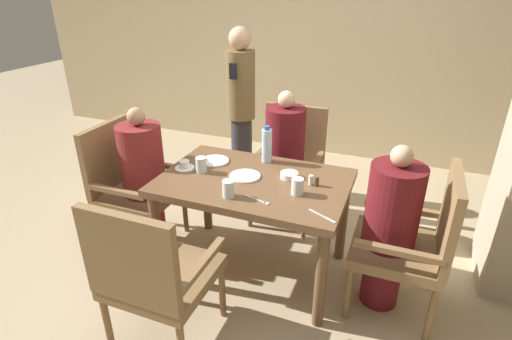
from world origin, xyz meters
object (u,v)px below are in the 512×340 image
object	(u,v)px
chair_right_side	(414,239)
water_bottle	(267,145)
plate_main_left	(245,176)
glass_tall_near	(201,165)
diner_in_left_chair	(144,178)
plate_main_right	(214,161)
standing_host	(241,107)
teacup_with_saucer	(185,166)
chair_left_side	(129,182)
diner_in_right_chair	(390,227)
chair_far_side	(289,161)
glass_tall_far	(228,189)
bowl_small	(289,175)
glass_tall_mid	(297,186)
chair_near_corner	(153,272)
diner_in_far_chair	(284,159)

from	to	relation	value
chair_right_side	water_bottle	distance (m)	1.15
plate_main_left	glass_tall_near	world-z (taller)	glass_tall_near
diner_in_left_chair	plate_main_right	size ratio (longest dim) A/B	5.37
standing_host	glass_tall_near	size ratio (longest dim) A/B	14.69
teacup_with_saucer	glass_tall_near	distance (m)	0.14
teacup_with_saucer	chair_left_side	bearing A→B (deg)	177.79
chair_right_side	diner_in_right_chair	world-z (taller)	diner_in_right_chair
standing_host	teacup_with_saucer	bearing A→B (deg)	-86.08
diner_in_right_chair	plate_main_right	distance (m)	1.28
chair_far_side	diner_in_left_chair	bearing A→B (deg)	-137.00
chair_left_side	glass_tall_far	bearing A→B (deg)	-15.51
diner_in_left_chair	plate_main_left	distance (m)	0.84
diner_in_left_chair	plate_main_right	xyz separation A→B (m)	(0.52, 0.16, 0.16)
plate_main_right	bowl_small	size ratio (longest dim) A/B	1.76
diner_in_left_chair	glass_tall_mid	bearing A→B (deg)	-4.22
plate_main_right	glass_tall_mid	xyz separation A→B (m)	(0.70, -0.25, 0.05)
chair_near_corner	bowl_small	xyz separation A→B (m)	(0.46, 0.94, 0.23)
teacup_with_saucer	standing_host	bearing A→B (deg)	93.92
plate_main_left	teacup_with_saucer	size ratio (longest dim) A/B	1.53
diner_in_far_chair	teacup_with_saucer	world-z (taller)	diner_in_far_chair
standing_host	plate_main_left	distance (m)	1.27
diner_in_right_chair	standing_host	world-z (taller)	standing_host
water_bottle	chair_far_side	bearing A→B (deg)	87.78
chair_right_side	standing_host	world-z (taller)	standing_host
chair_right_side	standing_host	bearing A→B (deg)	144.47
water_bottle	glass_tall_near	distance (m)	0.49
standing_host	plate_main_right	world-z (taller)	standing_host
standing_host	water_bottle	distance (m)	1.04
diner_in_left_chair	water_bottle	size ratio (longest dim) A/B	4.15
chair_far_side	glass_tall_near	bearing A→B (deg)	-113.87
diner_in_right_chair	bowl_small	bearing A→B (deg)	171.01
diner_in_far_chair	glass_tall_near	xyz separation A→B (m)	(-0.38, -0.70, 0.19)
water_bottle	glass_tall_mid	distance (m)	0.53
bowl_small	plate_main_right	bearing A→B (deg)	174.79
diner_in_left_chair	water_bottle	distance (m)	0.96
chair_near_corner	bowl_small	world-z (taller)	chair_near_corner
diner_in_left_chair	diner_in_right_chair	bearing A→B (deg)	0.00
diner_in_right_chair	bowl_small	xyz separation A→B (m)	(-0.68, 0.11, 0.18)
chair_far_side	diner_in_far_chair	bearing A→B (deg)	-90.00
chair_near_corner	teacup_with_saucer	xyz separation A→B (m)	(-0.26, 0.81, 0.23)
standing_host	glass_tall_mid	size ratio (longest dim) A/B	14.69
standing_host	plate_main_left	world-z (taller)	standing_host
chair_left_side	chair_near_corner	distance (m)	1.15
standing_host	plate_main_left	bearing A→B (deg)	-65.52
diner_in_left_chair	plate_main_right	distance (m)	0.57
plate_main_left	glass_tall_far	xyz separation A→B (m)	(0.01, -0.29, 0.05)
chair_left_side	chair_right_side	xyz separation A→B (m)	(2.08, 0.00, 0.00)
chair_far_side	diner_in_right_chair	size ratio (longest dim) A/B	0.88
glass_tall_far	diner_in_far_chair	bearing A→B (deg)	86.60
plate_main_right	chair_right_side	bearing A→B (deg)	-6.48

